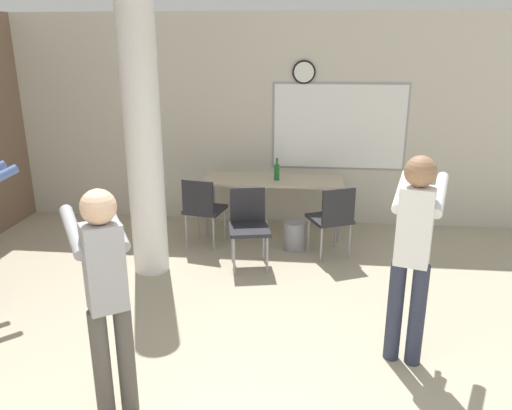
{
  "coord_description": "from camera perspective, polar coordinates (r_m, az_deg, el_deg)",
  "views": [
    {
      "loc": [
        0.57,
        -1.7,
        2.39
      ],
      "look_at": [
        0.14,
        2.44,
        1.05
      ],
      "focal_mm": 35.0,
      "sensor_mm": 36.0,
      "label": 1
    }
  ],
  "objects": [
    {
      "name": "support_pillar",
      "position": [
        5.3,
        -12.71,
        6.67
      ],
      "size": [
        0.38,
        0.38,
        2.8
      ],
      "color": "white",
      "rests_on": "ground_plane"
    },
    {
      "name": "folding_table",
      "position": [
        6.48,
        1.98,
        2.54
      ],
      "size": [
        1.79,
        0.63,
        0.73
      ],
      "color": "beige",
      "rests_on": "ground_plane"
    },
    {
      "name": "waste_bin",
      "position": [
        6.09,
        4.4,
        -3.52
      ],
      "size": [
        0.26,
        0.26,
        0.35
      ],
      "color": "gray",
      "rests_on": "ground_plane"
    },
    {
      "name": "chair_table_left",
      "position": [
        6.1,
        -6.12,
        -0.17
      ],
      "size": [
        0.52,
        0.52,
        0.87
      ],
      "color": "#232328",
      "rests_on": "ground_plane"
    },
    {
      "name": "wall_back",
      "position": [
        6.86,
        1.28,
        9.56
      ],
      "size": [
        8.0,
        0.15,
        2.8
      ],
      "color": "beige",
      "rests_on": "ground_plane"
    },
    {
      "name": "bottle_on_table",
      "position": [
        6.4,
        2.39,
        3.83
      ],
      "size": [
        0.07,
        0.07,
        0.29
      ],
      "color": "#1E6B2D",
      "rests_on": "folding_table"
    },
    {
      "name": "person_playing_front",
      "position": [
        3.32,
        -16.8,
        -9.04
      ],
      "size": [
        0.57,
        0.63,
        1.58
      ],
      "color": "#514C47",
      "rests_on": "ground_plane"
    },
    {
      "name": "person_playing_side",
      "position": [
        3.88,
        17.51,
        -4.39
      ],
      "size": [
        0.5,
        0.69,
        1.65
      ],
      "color": "#2D3347",
      "rests_on": "ground_plane"
    },
    {
      "name": "chair_table_right",
      "position": [
        5.81,
        8.74,
        -1.23
      ],
      "size": [
        0.58,
        0.58,
        0.87
      ],
      "color": "#232328",
      "rests_on": "ground_plane"
    },
    {
      "name": "chair_table_front",
      "position": [
        5.54,
        -0.85,
        -1.96
      ],
      "size": [
        0.52,
        0.52,
        0.87
      ],
      "color": "#232328",
      "rests_on": "ground_plane"
    }
  ]
}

